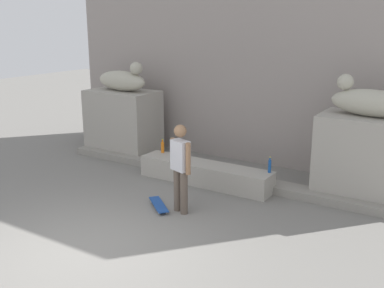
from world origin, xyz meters
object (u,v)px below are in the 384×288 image
Objects in this scene: bottle_blue at (270,166)px; statue_reclining_left at (123,80)px; bottle_orange at (163,147)px; statue_reclining_right at (370,102)px; skater at (180,165)px; skateboard at (159,205)px; bottle_red at (180,154)px.

statue_reclining_left is at bearing 170.11° from bottle_blue.
bottle_orange is at bearing -16.98° from statue_reclining_left.
bottle_orange is at bearing 179.67° from bottle_blue.
skater is at bearing 51.00° from statue_reclining_right.
skateboard is at bearing -56.39° from bottle_orange.
bottle_red is (-3.76, -0.94, -1.40)m from statue_reclining_right.
bottle_blue is 2.11m from bottle_red.
statue_reclining_right is at bearing 14.10° from bottle_red.
bottle_orange is (1.81, -0.77, -1.36)m from statue_reclining_left.
statue_reclining_left is 4.43m from skater.
bottle_orange is 0.62m from bottle_red.
statue_reclining_left is 2.39m from bottle_orange.
skateboard is 2.88× the size of bottle_red.
statue_reclining_right reaches higher than bottle_red.
statue_reclining_left is 4.42m from skateboard.
statue_reclining_right reaches higher than bottle_orange.
skater is 5.14× the size of bottle_orange.
bottle_blue is at bearing -3.84° from statue_reclining_left.
statue_reclining_right reaches higher than skateboard.
statue_reclining_left is at bearing 156.97° from bottle_orange.
bottle_orange is at bearing 17.65° from statue_reclining_right.
statue_reclining_left is 6.16m from statue_reclining_right.
statue_reclining_left is 2.22× the size of skateboard.
statue_reclining_left is 4.99× the size of bottle_blue.
skateboard is (3.03, -2.60, -1.89)m from statue_reclining_left.
skateboard is 2.26m from bottle_orange.
statue_reclining_right is at bearing 6.13° from statue_reclining_left.
statue_reclining_right is 4.50m from skateboard.
skateboard is (-3.14, -2.61, -1.89)m from statue_reclining_right.
bottle_blue reaches higher than skateboard.
statue_reclining_left reaches higher than skateboard.
skater reaches higher than bottle_orange.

